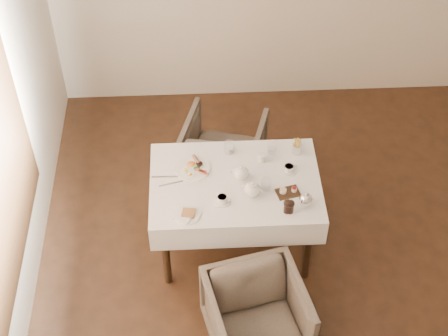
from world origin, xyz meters
TOP-DOWN VIEW (x-y plane):
  - table at (-0.67, 0.54)m, footprint 1.28×0.88m
  - armchair_near at (-0.57, -0.35)m, footprint 0.80×0.81m
  - armchair_far at (-0.72, 1.33)m, footprint 0.83×0.85m
  - breakfast_plate at (-0.98, 0.70)m, footprint 0.27×0.27m
  - side_plate at (-1.04, 0.23)m, footprint 0.20×0.19m
  - teapot_centre at (-0.62, 0.58)m, footprint 0.19×0.16m
  - teapot_front at (-0.55, 0.40)m, footprint 0.21×0.19m
  - creamer at (-0.45, 0.76)m, footprint 0.06×0.06m
  - teacup_near at (-0.78, 0.35)m, footprint 0.12×0.12m
  - teacup_far at (-0.26, 0.63)m, footprint 0.12×0.12m
  - glass_left at (-0.70, 0.86)m, footprint 0.08×0.08m
  - glass_mid at (-0.45, 0.46)m, footprint 0.09×0.09m
  - glass_right at (-0.37, 0.84)m, footprint 0.09×0.09m
  - condiment_board at (-0.29, 0.41)m, footprint 0.19×0.15m
  - pepper_mill_left at (-0.32, 0.23)m, footprint 0.07×0.07m
  - pepper_mill_right at (-0.30, 0.23)m, footprint 0.07×0.07m
  - silver_pot at (-0.18, 0.29)m, footprint 0.12×0.10m
  - fries_cup at (-0.17, 0.83)m, footprint 0.07×0.07m
  - cutlery_fork at (-1.20, 0.62)m, footprint 0.20×0.02m
  - cutlery_knife at (-1.15, 0.54)m, footprint 0.18×0.06m

SIDE VIEW (x-z plane):
  - armchair_near at x=-0.57m, z-range 0.00..0.62m
  - armchair_far at x=-0.72m, z-range 0.00..0.62m
  - table at x=-0.67m, z-range 0.26..1.02m
  - cutlery_knife at x=-1.15m, z-range 0.76..0.76m
  - cutlery_fork at x=-1.20m, z-range 0.76..0.76m
  - side_plate at x=-1.04m, z-range 0.75..0.77m
  - breakfast_plate at x=-0.98m, z-range 0.75..0.78m
  - condiment_board at x=-0.29m, z-range 0.75..0.79m
  - teacup_far at x=-0.26m, z-range 0.75..0.81m
  - teacup_near at x=-0.78m, z-range 0.75..0.81m
  - creamer at x=-0.45m, z-range 0.76..0.83m
  - glass_right at x=-0.37m, z-range 0.76..0.85m
  - glass_mid at x=-0.45m, z-range 0.76..0.86m
  - glass_left at x=-0.70m, z-range 0.76..0.86m
  - pepper_mill_right at x=-0.30m, z-range 0.76..0.87m
  - pepper_mill_left at x=-0.32m, z-range 0.76..0.88m
  - teapot_centre at x=-0.62m, z-range 0.76..0.88m
  - silver_pot at x=-0.18m, z-range 0.76..0.88m
  - fries_cup at x=-0.17m, z-range 0.75..0.90m
  - teapot_front at x=-0.55m, z-range 0.76..0.89m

